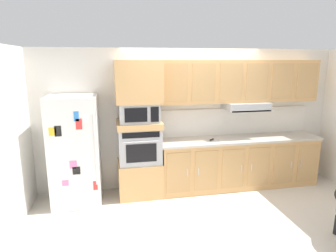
{
  "coord_description": "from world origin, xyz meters",
  "views": [
    {
      "loc": [
        -1.43,
        -4.02,
        2.3
      ],
      "look_at": [
        -0.53,
        0.51,
        1.25
      ],
      "focal_mm": 31.29,
      "sensor_mm": 36.0,
      "label": 1
    }
  ],
  "objects_px": {
    "built_in_oven": "(139,145)",
    "screwdriver": "(212,140)",
    "refrigerator": "(75,150)",
    "microwave": "(139,112)"
  },
  "relations": [
    {
      "from": "refrigerator",
      "to": "built_in_oven",
      "type": "height_order",
      "value": "refrigerator"
    },
    {
      "from": "built_in_oven",
      "to": "screwdriver",
      "type": "relative_size",
      "value": 4.15
    },
    {
      "from": "refrigerator",
      "to": "microwave",
      "type": "relative_size",
      "value": 2.73
    },
    {
      "from": "built_in_oven",
      "to": "screwdriver",
      "type": "xyz_separation_m",
      "value": [
        1.27,
        -0.06,
        0.03
      ]
    },
    {
      "from": "built_in_oven",
      "to": "microwave",
      "type": "distance_m",
      "value": 0.56
    },
    {
      "from": "microwave",
      "to": "screwdriver",
      "type": "bearing_deg",
      "value": -2.67
    },
    {
      "from": "microwave",
      "to": "screwdriver",
      "type": "relative_size",
      "value": 3.82
    },
    {
      "from": "refrigerator",
      "to": "built_in_oven",
      "type": "xyz_separation_m",
      "value": [
        1.04,
        0.07,
        0.02
      ]
    },
    {
      "from": "built_in_oven",
      "to": "screwdriver",
      "type": "distance_m",
      "value": 1.28
    },
    {
      "from": "refrigerator",
      "to": "built_in_oven",
      "type": "bearing_deg",
      "value": 3.73
    }
  ]
}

